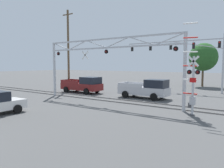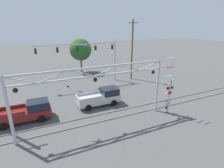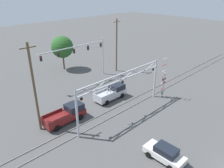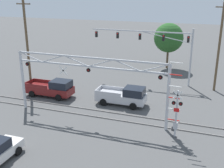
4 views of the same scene
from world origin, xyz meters
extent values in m
cube|color=gray|center=(0.00, 15.85, 0.05)|extent=(80.00, 0.08, 0.10)
cube|color=gray|center=(0.00, 17.28, 0.05)|extent=(80.00, 0.08, 0.10)
cylinder|color=#B7BABF|center=(-7.37, 15.56, 3.02)|extent=(0.27, 0.27, 6.04)
cylinder|color=#B7BABF|center=(7.37, 15.56, 3.02)|extent=(0.27, 0.27, 6.04)
cube|color=#B7BABF|center=(0.00, 15.56, 5.15)|extent=(15.00, 0.14, 0.14)
cube|color=#B7BABF|center=(0.00, 15.56, 5.97)|extent=(15.00, 0.14, 0.14)
cube|color=#B7BABF|center=(-6.14, 15.56, 5.56)|extent=(2.48, 0.08, 0.89)
cube|color=#B7BABF|center=(-3.68, 15.56, 5.56)|extent=(2.48, 0.08, 0.89)
cube|color=#B7BABF|center=(-1.23, 15.56, 5.56)|extent=(2.48, 0.08, 0.89)
cube|color=#B7BABF|center=(1.23, 15.56, 5.56)|extent=(2.48, 0.08, 0.89)
cube|color=#B7BABF|center=(3.68, 15.56, 5.56)|extent=(2.48, 0.08, 0.89)
cube|color=#B7BABF|center=(6.14, 15.56, 5.56)|extent=(2.48, 0.08, 0.89)
cylinder|color=black|center=(-6.63, 15.56, 4.79)|extent=(0.38, 0.10, 0.38)
sphere|color=#590C0C|center=(-6.63, 15.49, 4.79)|extent=(0.18, 0.18, 0.18)
cylinder|color=#B7BABF|center=(-6.63, 15.56, 5.03)|extent=(0.04, 0.04, 0.10)
cylinder|color=black|center=(0.00, 15.56, 4.79)|extent=(0.38, 0.10, 0.38)
sphere|color=#590C0C|center=(0.00, 15.49, 4.79)|extent=(0.18, 0.18, 0.18)
cylinder|color=#B7BABF|center=(0.00, 15.56, 5.03)|extent=(0.04, 0.04, 0.10)
cylinder|color=black|center=(6.63, 15.56, 4.79)|extent=(0.38, 0.10, 0.38)
sphere|color=#590C0C|center=(6.63, 15.49, 4.79)|extent=(0.18, 0.18, 0.18)
cylinder|color=#B7BABF|center=(6.63, 15.56, 5.03)|extent=(0.04, 0.04, 0.10)
cube|color=white|center=(-2.58, 15.46, 4.53)|extent=(0.88, 0.03, 0.88)
cube|color=white|center=(-2.58, 15.46, 4.53)|extent=(0.88, 0.03, 0.88)
cylinder|color=black|center=(-2.58, 15.44, 4.53)|extent=(0.04, 0.04, 0.02)
cylinder|color=#B7BABF|center=(8.28, 14.53, 2.08)|extent=(0.16, 0.16, 4.16)
cylinder|color=#59595B|center=(8.28, 14.53, 0.05)|extent=(0.35, 0.35, 0.10)
cube|color=white|center=(8.28, 14.42, 3.81)|extent=(0.78, 0.03, 0.78)
cube|color=white|center=(8.28, 14.42, 3.81)|extent=(0.78, 0.03, 0.78)
cylinder|color=black|center=(8.28, 14.39, 3.81)|extent=(0.04, 0.04, 0.02)
cylinder|color=black|center=(8.00, 14.53, 3.06)|extent=(0.32, 0.09, 0.32)
sphere|color=#590C0C|center=(8.00, 14.47, 3.06)|extent=(0.16, 0.16, 0.16)
cylinder|color=black|center=(8.56, 14.53, 3.06)|extent=(0.32, 0.09, 0.32)
sphere|color=#590C0C|center=(8.56, 14.47, 3.06)|extent=(0.16, 0.16, 0.16)
cube|color=#B7BABF|center=(8.28, 14.53, 3.06)|extent=(0.64, 0.06, 0.06)
cube|color=red|center=(8.28, 14.43, 2.51)|extent=(0.44, 0.02, 0.32)
cube|color=#B2B2B7|center=(8.28, 14.53, 1.05)|extent=(0.36, 0.28, 0.56)
cylinder|color=red|center=(8.09, 14.53, 1.54)|extent=(0.98, 0.09, 0.11)
cylinder|color=white|center=(8.07, 14.53, 2.51)|extent=(0.98, 0.09, 0.11)
cylinder|color=red|center=(8.05, 14.53, 3.49)|extent=(0.98, 0.09, 0.11)
cylinder|color=white|center=(8.02, 14.53, 4.46)|extent=(0.98, 0.09, 0.11)
cylinder|color=red|center=(8.00, 14.53, 5.44)|extent=(0.98, 0.09, 0.11)
cylinder|color=white|center=(7.98, 14.53, 6.41)|extent=(0.98, 0.09, 0.11)
cube|color=#3F3F42|center=(8.11, 14.53, 0.70)|extent=(0.24, 0.12, 0.36)
cylinder|color=#B7BABF|center=(8.17, 28.45, 3.66)|extent=(0.24, 0.24, 7.31)
cube|color=#B7BABF|center=(1.56, 28.45, 6.71)|extent=(13.21, 0.14, 0.14)
cube|color=#B7BABF|center=(4.87, 28.45, 6.11)|extent=(6.62, 0.08, 1.28)
cylinder|color=#B7BABF|center=(-4.54, 28.45, 6.56)|extent=(0.04, 0.04, 0.30)
cube|color=black|center=(-4.54, 28.45, 6.02)|extent=(0.30, 0.26, 0.79)
sphere|color=red|center=(-4.54, 28.28, 6.28)|extent=(0.18, 0.18, 0.18)
cylinder|color=#B7BABF|center=(-1.49, 28.45, 6.56)|extent=(0.04, 0.04, 0.30)
cube|color=black|center=(-1.49, 28.45, 6.02)|extent=(0.30, 0.26, 0.79)
sphere|color=red|center=(-1.49, 28.28, 6.28)|extent=(0.18, 0.18, 0.18)
cylinder|color=#B7BABF|center=(1.56, 28.45, 6.56)|extent=(0.04, 0.04, 0.30)
cube|color=black|center=(1.56, 28.45, 6.02)|extent=(0.30, 0.26, 0.79)
sphere|color=red|center=(1.56, 28.28, 6.28)|extent=(0.18, 0.18, 0.18)
cylinder|color=#B7BABF|center=(4.62, 28.45, 6.56)|extent=(0.04, 0.04, 0.30)
cube|color=black|center=(4.62, 28.45, 6.02)|extent=(0.30, 0.26, 0.79)
sphere|color=red|center=(4.62, 28.28, 6.28)|extent=(0.18, 0.18, 0.18)
cylinder|color=#B7BABF|center=(7.67, 28.45, 6.56)|extent=(0.04, 0.04, 0.30)
cube|color=black|center=(7.67, 28.45, 6.02)|extent=(0.30, 0.26, 0.79)
sphere|color=red|center=(7.67, 28.28, 6.28)|extent=(0.18, 0.18, 0.18)
cube|color=#B7B7BC|center=(1.81, 19.79, 0.80)|extent=(5.34, 1.99, 0.83)
cube|color=black|center=(3.29, 19.79, 1.63)|extent=(2.07, 1.84, 0.83)
cube|color=#B7B7BC|center=(0.68, 18.83, 1.40)|extent=(2.87, 0.08, 0.37)
cube|color=#B7B7BC|center=(0.68, 20.75, 1.40)|extent=(2.87, 0.08, 0.37)
cube|color=#B7B7BC|center=(-0.81, 19.79, 1.40)|extent=(0.10, 1.91, 0.37)
cylinder|color=black|center=(3.46, 18.78, 0.38)|extent=(0.76, 0.24, 0.76)
cylinder|color=black|center=(3.46, 20.80, 0.38)|extent=(0.76, 0.24, 0.76)
cylinder|color=black|center=(0.15, 18.78, 0.38)|extent=(0.76, 0.24, 0.76)
cylinder|color=black|center=(0.15, 20.80, 0.38)|extent=(0.76, 0.24, 0.76)
cube|color=maroon|center=(-6.76, 19.36, 0.80)|extent=(5.58, 1.99, 0.83)
cube|color=black|center=(-5.20, 19.36, 1.63)|extent=(2.16, 1.84, 0.83)
cube|color=maroon|center=(-7.94, 18.40, 1.40)|extent=(3.02, 0.08, 0.37)
cube|color=maroon|center=(-7.94, 20.31, 1.40)|extent=(3.02, 0.08, 0.37)
cylinder|color=black|center=(-5.03, 18.35, 0.38)|extent=(0.76, 0.24, 0.76)
cylinder|color=black|center=(-5.03, 20.37, 0.38)|extent=(0.76, 0.24, 0.76)
cylinder|color=black|center=(-8.49, 18.35, 0.38)|extent=(0.76, 0.24, 0.76)
cylinder|color=black|center=(-8.49, 20.37, 0.38)|extent=(0.76, 0.24, 0.76)
cylinder|color=brown|center=(11.29, 27.82, 5.27)|extent=(0.28, 0.28, 10.54)
cube|color=brown|center=(11.29, 27.82, 9.94)|extent=(1.80, 0.12, 0.12)
cylinder|color=silver|center=(10.47, 27.82, 10.04)|extent=(0.08, 0.08, 0.12)
cylinder|color=silver|center=(12.11, 27.82, 10.04)|extent=(0.08, 0.08, 0.12)
cylinder|color=brown|center=(4.13, 36.33, 1.61)|extent=(0.32, 0.32, 3.21)
sphere|color=#265623|center=(4.13, 36.33, 4.78)|extent=(4.49, 4.49, 4.49)
camera|label=1|loc=(12.30, -1.12, 3.58)|focal=35.00mm
camera|label=2|loc=(-5.06, 0.78, 9.71)|focal=28.00mm
camera|label=3|loc=(-19.05, -2.02, 16.19)|focal=35.00mm
camera|label=4|loc=(10.34, -7.05, 11.82)|focal=45.00mm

